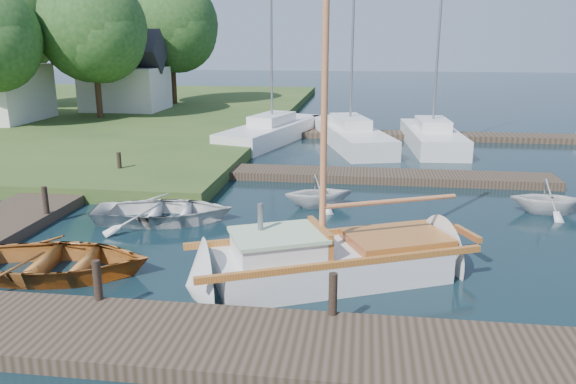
# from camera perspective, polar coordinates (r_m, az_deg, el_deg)

# --- Properties ---
(ground) EXTENTS (160.00, 160.00, 0.00)m
(ground) POSITION_cam_1_polar(r_m,az_deg,el_deg) (15.33, -0.00, -4.33)
(ground) COLOR black
(ground) RESTS_ON ground
(near_dock) EXTENTS (18.00, 2.20, 0.30)m
(near_dock) POSITION_cam_1_polar(r_m,az_deg,el_deg) (9.89, -4.86, -15.15)
(near_dock) COLOR #30261B
(near_dock) RESTS_ON ground
(left_dock) EXTENTS (2.20, 18.00, 0.30)m
(left_dock) POSITION_cam_1_polar(r_m,az_deg,el_deg) (19.74, -22.82, -0.59)
(left_dock) COLOR #30261B
(left_dock) RESTS_ON ground
(far_dock) EXTENTS (14.00, 1.60, 0.30)m
(far_dock) POSITION_cam_1_polar(r_m,az_deg,el_deg) (21.40, 7.68, 1.66)
(far_dock) COLOR #30261B
(far_dock) RESTS_ON ground
(pontoon) EXTENTS (30.00, 1.60, 0.30)m
(pontoon) POSITION_cam_1_polar(r_m,az_deg,el_deg) (31.75, 22.43, 5.10)
(pontoon) COLOR #30261B
(pontoon) RESTS_ON ground
(mooring_post_1) EXTENTS (0.16, 0.16, 0.80)m
(mooring_post_1) POSITION_cam_1_polar(r_m,az_deg,el_deg) (11.44, -18.80, -8.47)
(mooring_post_1) COLOR black
(mooring_post_1) RESTS_ON near_dock
(mooring_post_2) EXTENTS (0.16, 0.16, 0.80)m
(mooring_post_2) POSITION_cam_1_polar(r_m,az_deg,el_deg) (10.33, 4.58, -10.30)
(mooring_post_2) COLOR black
(mooring_post_2) RESTS_ON near_dock
(mooring_post_4) EXTENTS (0.16, 0.16, 0.80)m
(mooring_post_4) POSITION_cam_1_polar(r_m,az_deg,el_deg) (17.45, -23.42, -0.76)
(mooring_post_4) COLOR black
(mooring_post_4) RESTS_ON left_dock
(mooring_post_5) EXTENTS (0.16, 0.16, 0.80)m
(mooring_post_5) POSITION_cam_1_polar(r_m,az_deg,el_deg) (21.74, -16.76, 2.84)
(mooring_post_5) COLOR black
(mooring_post_5) RESTS_ON left_dock
(sailboat) EXTENTS (7.33, 4.69, 9.83)m
(sailboat) POSITION_cam_1_polar(r_m,az_deg,el_deg) (12.57, 5.03, -7.24)
(sailboat) COLOR silver
(sailboat) RESTS_ON ground
(dinghy) EXTENTS (4.64, 3.55, 0.90)m
(dinghy) POSITION_cam_1_polar(r_m,az_deg,el_deg) (13.69, -22.80, -6.06)
(dinghy) COLOR brown
(dinghy) RESTS_ON ground
(tender_a) EXTENTS (4.40, 3.46, 0.83)m
(tender_a) POSITION_cam_1_polar(r_m,az_deg,el_deg) (16.68, -12.58, -1.58)
(tender_a) COLOR silver
(tender_a) RESTS_ON ground
(tender_b) EXTENTS (2.64, 2.46, 1.14)m
(tender_b) POSITION_cam_1_polar(r_m,az_deg,el_deg) (17.68, 3.16, 0.26)
(tender_b) COLOR silver
(tender_b) RESTS_ON ground
(tender_d) EXTENTS (2.29, 2.01, 1.16)m
(tender_d) POSITION_cam_1_polar(r_m,az_deg,el_deg) (18.74, 25.01, -0.28)
(tender_d) COLOR silver
(tender_d) RESTS_ON ground
(marina_boat_0) EXTENTS (4.51, 8.95, 11.31)m
(marina_boat_0) POSITION_cam_1_polar(r_m,az_deg,el_deg) (29.26, -1.63, 6.30)
(marina_boat_0) COLOR silver
(marina_boat_0) RESTS_ON ground
(marina_boat_1) EXTENTS (4.64, 9.37, 10.45)m
(marina_boat_1) POSITION_cam_1_polar(r_m,az_deg,el_deg) (28.51, 6.30, 5.96)
(marina_boat_1) COLOR silver
(marina_boat_1) RESTS_ON ground
(marina_boat_2) EXTENTS (2.66, 7.41, 10.90)m
(marina_boat_2) POSITION_cam_1_polar(r_m,az_deg,el_deg) (28.44, 14.42, 5.57)
(marina_boat_2) COLOR silver
(marina_boat_2) RESTS_ON ground
(house_c) EXTENTS (5.25, 4.00, 5.28)m
(house_c) POSITION_cam_1_polar(r_m,az_deg,el_deg) (39.74, -16.24, 11.02)
(house_c) COLOR silver
(house_c) RESTS_ON shore
(tree_3) EXTENTS (6.41, 6.38, 8.74)m
(tree_3) POSITION_cam_1_polar(r_m,az_deg,el_deg) (36.08, -19.21, 15.56)
(tree_3) COLOR #332114
(tree_3) RESTS_ON shore
(tree_4) EXTENTS (7.01, 7.01, 9.66)m
(tree_4) POSITION_cam_1_polar(r_m,az_deg,el_deg) (43.55, -26.63, 15.38)
(tree_4) COLOR #332114
(tree_4) RESTS_ON shore
(tree_7) EXTENTS (6.83, 6.83, 9.38)m
(tree_7) POSITION_cam_1_polar(r_m,az_deg,el_deg) (42.71, -11.80, 16.43)
(tree_7) COLOR #332114
(tree_7) RESTS_ON shore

